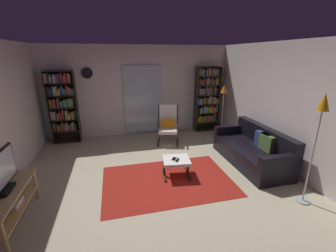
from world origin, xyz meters
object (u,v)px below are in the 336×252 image
(leather_sofa, at_px, (253,151))
(floor_lamp_by_sofa, at_px, (320,120))
(tv_remote, at_px, (177,160))
(bookshelf_near_tv, at_px, (63,105))
(lounge_armchair, at_px, (168,123))
(cell_phone, at_px, (174,159))
(floor_lamp_by_shelf, at_px, (224,96))
(ottoman, at_px, (176,162))
(wall_clock, at_px, (87,73))
(tv_stand, at_px, (7,203))
(bookshelf_near_sofa, at_px, (207,97))

(leather_sofa, xyz_separation_m, floor_lamp_by_sofa, (0.02, -1.42, 1.12))
(tv_remote, bearing_deg, bookshelf_near_tv, 167.37)
(lounge_armchair, relative_size, cell_phone, 7.30)
(lounge_armchair, distance_m, tv_remote, 1.93)
(bookshelf_near_tv, xyz_separation_m, floor_lamp_by_shelf, (4.33, -0.71, 0.18))
(leather_sofa, height_order, ottoman, leather_sofa)
(bookshelf_near_tv, xyz_separation_m, cell_phone, (2.41, -2.49, -0.68))
(lounge_armchair, height_order, floor_lamp_by_sofa, floor_lamp_by_sofa)
(cell_phone, xyz_separation_m, wall_clock, (-1.72, 2.67, 1.48))
(leather_sofa, height_order, cell_phone, leather_sofa)
(wall_clock, bearing_deg, cell_phone, -57.12)
(ottoman, bearing_deg, tv_stand, -164.92)
(bookshelf_near_tv, relative_size, cell_phone, 13.95)
(bookshelf_near_tv, relative_size, floor_lamp_by_sofa, 1.08)
(ottoman, height_order, floor_lamp_by_shelf, floor_lamp_by_shelf)
(lounge_armchair, height_order, ottoman, lounge_armchair)
(floor_lamp_by_shelf, bearing_deg, lounge_armchair, 178.29)
(tv_stand, bearing_deg, wall_clock, 75.07)
(bookshelf_near_tv, distance_m, lounge_armchair, 2.87)
(tv_stand, distance_m, cell_phone, 2.73)
(bookshelf_near_sofa, distance_m, tv_remote, 3.19)
(bookshelf_near_sofa, height_order, tv_remote, bookshelf_near_sofa)
(leather_sofa, relative_size, cell_phone, 13.88)
(tv_remote, bearing_deg, leather_sofa, 39.67)
(tv_stand, relative_size, leather_sofa, 0.66)
(tv_stand, height_order, ottoman, tv_stand)
(bookshelf_near_tv, relative_size, lounge_armchair, 1.91)
(cell_phone, height_order, wall_clock, wall_clock)
(tv_stand, bearing_deg, lounge_armchair, 40.85)
(ottoman, bearing_deg, floor_lamp_by_sofa, -35.57)
(leather_sofa, bearing_deg, bookshelf_near_tv, 150.80)
(cell_phone, bearing_deg, floor_lamp_by_sofa, -3.43)
(tv_stand, xyz_separation_m, lounge_armchair, (2.95, 2.55, 0.18))
(tv_remote, bearing_deg, ottoman, 125.69)
(bookshelf_near_sofa, relative_size, floor_lamp_by_shelf, 1.30)
(bookshelf_near_sofa, height_order, ottoman, bookshelf_near_sofa)
(lounge_armchair, height_order, floor_lamp_by_shelf, floor_lamp_by_shelf)
(ottoman, xyz_separation_m, cell_phone, (-0.04, 0.01, 0.07))
(bookshelf_near_sofa, bearing_deg, lounge_armchair, -153.82)
(leather_sofa, bearing_deg, lounge_armchair, 131.54)
(leather_sofa, relative_size, floor_lamp_by_shelf, 1.26)
(cell_phone, bearing_deg, ottoman, 18.96)
(cell_phone, bearing_deg, leather_sofa, 35.18)
(floor_lamp_by_shelf, bearing_deg, bookshelf_near_tv, 170.63)
(bookshelf_near_sofa, bearing_deg, ottoman, -123.90)
(lounge_armchair, distance_m, floor_lamp_by_shelf, 1.73)
(leather_sofa, distance_m, lounge_armchair, 2.30)
(bookshelf_near_tv, relative_size, leather_sofa, 1.01)
(bookshelf_near_tv, relative_size, bookshelf_near_sofa, 0.98)
(bookshelf_near_tv, height_order, floor_lamp_by_shelf, bookshelf_near_tv)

